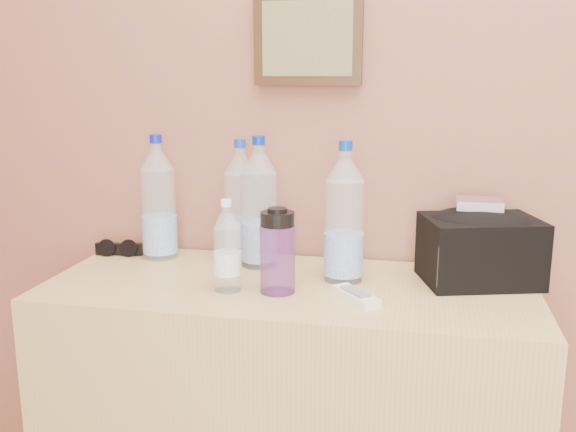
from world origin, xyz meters
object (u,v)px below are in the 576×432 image
(sunglasses, at_px, (119,249))
(ac_remote, at_px, (356,296))
(foil_packet, at_px, (479,204))
(pet_large_b, at_px, (241,208))
(nalgene_bottle, at_px, (277,251))
(pet_large_d, at_px, (344,220))
(pet_large_a, at_px, (159,204))
(pet_small, at_px, (227,251))
(pet_large_c, at_px, (259,209))
(dresser, at_px, (289,421))
(toiletry_bag, at_px, (480,246))

(sunglasses, height_order, ac_remote, sunglasses)
(ac_remote, distance_m, foil_packet, 0.41)
(pet_large_b, height_order, nalgene_bottle, pet_large_b)
(pet_large_d, bearing_deg, pet_large_a, 169.42)
(pet_large_a, height_order, pet_small, pet_large_a)
(foil_packet, bearing_deg, ac_remote, -142.87)
(pet_large_b, bearing_deg, pet_large_c, -32.80)
(foil_packet, bearing_deg, pet_large_a, 177.90)
(pet_large_d, bearing_deg, pet_small, -152.77)
(dresser, relative_size, pet_large_a, 3.47)
(dresser, xyz_separation_m, pet_large_a, (-0.42, 0.16, 0.55))
(dresser, bearing_deg, pet_large_b, 134.14)
(nalgene_bottle, relative_size, sunglasses, 1.51)
(pet_small, distance_m, ac_remote, 0.33)
(pet_large_a, relative_size, nalgene_bottle, 1.70)
(pet_large_d, height_order, foil_packet, pet_large_d)
(pet_large_c, bearing_deg, ac_remote, -38.09)
(pet_large_a, bearing_deg, dresser, -20.99)
(pet_large_a, bearing_deg, pet_large_c, -3.59)
(pet_large_d, height_order, pet_small, pet_large_d)
(dresser, height_order, toiletry_bag, toiletry_bag)
(nalgene_bottle, height_order, foil_packet, foil_packet)
(pet_large_d, xyz_separation_m, ac_remote, (0.05, -0.15, -0.15))
(pet_large_c, bearing_deg, pet_small, -96.36)
(pet_large_c, xyz_separation_m, nalgene_bottle, (0.10, -0.21, -0.06))
(pet_large_d, distance_m, pet_small, 0.31)
(pet_small, relative_size, nalgene_bottle, 1.09)
(sunglasses, bearing_deg, pet_small, -38.06)
(pet_large_a, height_order, nalgene_bottle, pet_large_a)
(pet_large_a, height_order, pet_large_b, pet_large_a)
(pet_large_c, height_order, sunglasses, pet_large_c)
(pet_large_a, xyz_separation_m, ac_remote, (0.60, -0.25, -0.15))
(ac_remote, height_order, foil_packet, foil_packet)
(pet_large_b, distance_m, pet_large_d, 0.34)
(pet_small, bearing_deg, toiletry_bag, 17.64)
(pet_large_b, height_order, pet_large_c, pet_large_c)
(pet_large_b, relative_size, pet_large_c, 0.96)
(pet_large_c, bearing_deg, pet_large_d, -18.83)
(foil_packet, bearing_deg, sunglasses, 178.40)
(pet_large_b, bearing_deg, ac_remote, -37.19)
(pet_small, xyz_separation_m, foil_packet, (0.61, 0.21, 0.10))
(sunglasses, relative_size, toiletry_bag, 0.50)
(ac_remote, relative_size, foil_packet, 1.30)
(ac_remote, relative_size, toiletry_bag, 0.52)
(pet_large_d, bearing_deg, sunglasses, 171.72)
(ac_remote, xyz_separation_m, foil_packet, (0.29, 0.22, 0.19))
(pet_large_a, relative_size, toiletry_bag, 1.27)
(pet_large_b, relative_size, sunglasses, 2.48)
(sunglasses, bearing_deg, pet_large_a, -6.08)
(pet_large_c, distance_m, pet_large_d, 0.26)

